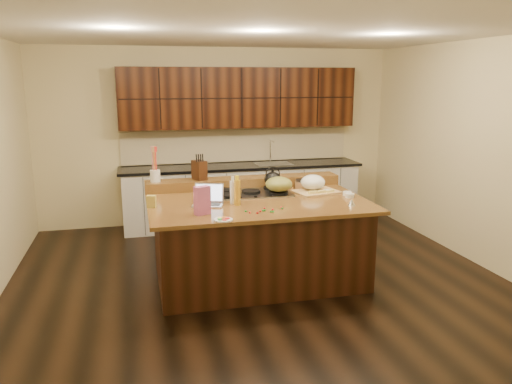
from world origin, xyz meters
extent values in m
cube|color=black|center=(0.00, 0.00, -0.01)|extent=(5.50, 5.00, 0.01)
cube|color=silver|center=(0.00, 0.00, 2.71)|extent=(5.50, 5.00, 0.01)
cube|color=beige|center=(0.00, 2.50, 1.35)|extent=(5.50, 0.01, 2.70)
cube|color=beige|center=(0.00, -2.50, 1.35)|extent=(5.50, 0.01, 2.70)
cube|color=beige|center=(2.75, 0.00, 1.35)|extent=(0.01, 5.00, 2.70)
cube|color=black|center=(0.00, 0.00, 0.44)|extent=(2.22, 1.42, 0.88)
cube|color=black|center=(0.00, 0.00, 0.90)|extent=(2.40, 1.60, 0.04)
cube|color=black|center=(0.00, 0.70, 0.98)|extent=(2.40, 0.30, 0.12)
cube|color=gray|center=(0.00, 0.30, 0.93)|extent=(0.92, 0.52, 0.02)
cylinder|color=black|center=(-0.30, 0.43, 0.95)|extent=(0.22, 0.22, 0.03)
cylinder|color=black|center=(0.30, 0.43, 0.95)|extent=(0.22, 0.22, 0.03)
cylinder|color=black|center=(-0.30, 0.17, 0.95)|extent=(0.22, 0.22, 0.03)
cylinder|color=black|center=(0.30, 0.17, 0.95)|extent=(0.22, 0.22, 0.03)
cylinder|color=black|center=(0.00, 0.30, 0.95)|extent=(0.22, 0.22, 0.03)
cube|color=silver|center=(0.30, 2.17, 0.45)|extent=(3.60, 0.62, 0.90)
cube|color=black|center=(0.30, 2.17, 0.92)|extent=(3.70, 0.66, 0.04)
cube|color=gray|center=(0.80, 2.17, 0.94)|extent=(0.55, 0.42, 0.01)
cylinder|color=gray|center=(0.80, 2.35, 1.12)|extent=(0.02, 0.02, 0.36)
cube|color=black|center=(0.30, 2.32, 1.95)|extent=(3.60, 0.34, 0.90)
cube|color=beige|center=(0.30, 2.48, 1.20)|extent=(3.60, 0.03, 0.50)
ellipsoid|color=black|center=(0.30, 0.43, 1.06)|extent=(0.25, 0.25, 0.18)
ellipsoid|color=olive|center=(0.30, 0.17, 1.05)|extent=(0.35, 0.35, 0.17)
cube|color=#B7B7BC|center=(-0.57, -0.11, 0.93)|extent=(0.37, 0.30, 0.01)
cube|color=black|center=(-0.57, -0.11, 0.94)|extent=(0.29, 0.20, 0.00)
cube|color=#B7B7BC|center=(-0.54, -0.01, 1.04)|extent=(0.32, 0.16, 0.20)
cube|color=silver|center=(-0.54, -0.02, 1.04)|extent=(0.29, 0.13, 0.17)
cylinder|color=gold|center=(-0.26, -0.17, 1.06)|extent=(0.07, 0.07, 0.27)
cylinder|color=silver|center=(-0.29, -0.10, 1.04)|extent=(0.08, 0.08, 0.25)
cube|color=tan|center=(0.77, 0.18, 0.93)|extent=(0.57, 0.46, 0.02)
ellipsoid|color=white|center=(0.75, 0.26, 1.03)|extent=(0.29, 0.29, 0.18)
cube|color=#EDD872|center=(0.67, 0.06, 0.96)|extent=(0.11, 0.03, 0.03)
cube|color=#EDD872|center=(0.78, 0.06, 0.96)|extent=(0.11, 0.03, 0.03)
cube|color=#EDD872|center=(0.89, 0.06, 0.96)|extent=(0.11, 0.03, 0.03)
cylinder|color=gray|center=(0.87, 0.16, 0.95)|extent=(0.19, 0.08, 0.01)
cylinder|color=white|center=(0.88, 0.12, 0.94)|extent=(0.13, 0.13, 0.04)
cylinder|color=white|center=(1.05, -0.13, 0.94)|extent=(0.11, 0.11, 0.04)
cylinder|color=white|center=(1.06, -0.03, 0.94)|extent=(0.13, 0.13, 0.04)
cylinder|color=#996B3F|center=(0.71, 0.43, 0.97)|extent=(0.29, 0.29, 0.09)
cone|color=silver|center=(0.92, -0.47, 0.96)|extent=(0.11, 0.11, 0.07)
cube|color=#B9578B|center=(-0.67, -0.45, 1.06)|extent=(0.17, 0.14, 0.28)
cylinder|color=white|center=(-0.51, -0.71, 0.93)|extent=(0.24, 0.24, 0.01)
cube|color=gold|center=(-1.15, -0.05, 0.98)|extent=(0.11, 0.09, 0.13)
cylinder|color=white|center=(-1.07, 0.70, 1.11)|extent=(0.16, 0.16, 0.14)
cube|color=black|center=(-0.54, 0.70, 1.16)|extent=(0.18, 0.22, 0.23)
ellipsoid|color=red|center=(-0.21, -0.53, 0.93)|extent=(0.02, 0.02, 0.02)
ellipsoid|color=#198C26|center=(-0.04, -0.47, 0.93)|extent=(0.02, 0.02, 0.02)
ellipsoid|color=red|center=(0.05, -0.46, 0.93)|extent=(0.02, 0.02, 0.02)
ellipsoid|color=#198C26|center=(-0.06, -0.49, 0.93)|extent=(0.02, 0.02, 0.02)
ellipsoid|color=red|center=(-0.02, -0.40, 0.93)|extent=(0.02, 0.02, 0.02)
ellipsoid|color=#198C26|center=(-0.23, -0.47, 0.93)|extent=(0.02, 0.02, 0.02)
ellipsoid|color=red|center=(-0.14, -0.56, 0.93)|extent=(0.02, 0.02, 0.02)
ellipsoid|color=#198C26|center=(0.03, -0.55, 0.93)|extent=(0.02, 0.02, 0.02)
ellipsoid|color=red|center=(0.16, -0.41, 0.93)|extent=(0.02, 0.02, 0.02)
ellipsoid|color=#198C26|center=(0.16, -0.44, 0.93)|extent=(0.02, 0.02, 0.02)
ellipsoid|color=red|center=(-0.09, -0.50, 0.93)|extent=(0.02, 0.02, 0.02)
ellipsoid|color=#198C26|center=(0.01, -0.55, 0.93)|extent=(0.02, 0.02, 0.02)
camera|label=1|loc=(-1.30, -5.21, 2.24)|focal=35.00mm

